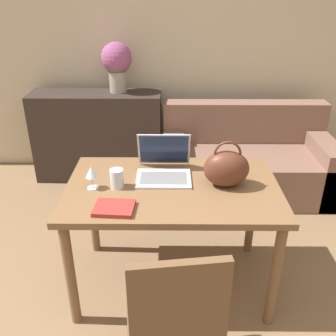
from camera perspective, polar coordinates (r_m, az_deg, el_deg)
wall_back at (r=3.94m, az=-1.14°, el=18.91°), size 10.00×0.06×2.70m
dining_table at (r=2.33m, az=0.70°, el=-4.77°), size 1.30×0.81×0.77m
chair at (r=1.84m, az=1.03°, el=-21.53°), size 0.49×0.49×0.92m
couch at (r=3.73m, az=11.71°, el=0.73°), size 1.60×0.82×0.82m
sideboard at (r=3.93m, az=-10.52°, el=4.86°), size 1.29×0.40×0.90m
laptop at (r=2.38m, az=-0.65°, el=0.53°), size 0.34×0.35×0.25m
drinking_glass at (r=2.26m, az=-7.80°, el=-1.60°), size 0.08×0.08×0.12m
wine_glass at (r=2.25m, az=-11.59°, el=-0.76°), size 0.07×0.07×0.14m
handbag at (r=2.25m, az=8.90°, el=-0.05°), size 0.27×0.18×0.29m
flower_vase at (r=3.73m, az=-7.82°, el=15.61°), size 0.29×0.29×0.47m
book at (r=2.06m, az=-8.20°, el=-6.07°), size 0.23×0.18×0.02m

